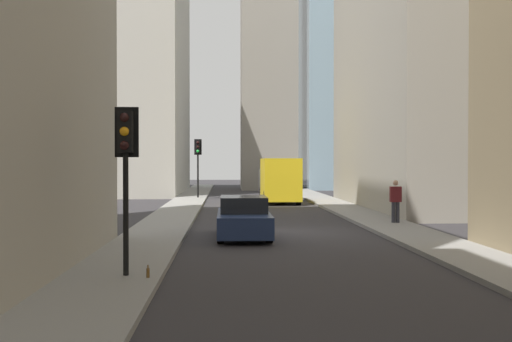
{
  "coord_description": "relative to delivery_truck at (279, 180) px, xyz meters",
  "views": [
    {
      "loc": [
        -21.87,
        2.0,
        2.59
      ],
      "look_at": [
        17.13,
        0.05,
        2.03
      ],
      "focal_mm": 41.8,
      "sensor_mm": 36.0,
      "label": 1
    }
  ],
  "objects": [
    {
      "name": "delivery_truck",
      "position": [
        0.0,
        0.0,
        0.0
      ],
      "size": [
        6.46,
        2.25,
        2.84
      ],
      "color": "yellow",
      "rests_on": "ground_plane"
    },
    {
      "name": "traffic_light_midblock",
      "position": [
        3.62,
        5.39,
        1.69
      ],
      "size": [
        0.43,
        0.52,
        4.1
      ],
      "color": "black",
      "rests_on": "sidewalk_right"
    },
    {
      "name": "discarded_bottle",
      "position": [
        -25.54,
        5.06,
        -1.21
      ],
      "size": [
        0.07,
        0.07,
        0.27
      ],
      "color": "brown",
      "rests_on": "sidewalk_right"
    },
    {
      "name": "traffic_light_foreground",
      "position": [
        -25.26,
        5.57,
        1.37
      ],
      "size": [
        0.43,
        0.52,
        3.66
      ],
      "color": "black",
      "rests_on": "sidewalk_right"
    },
    {
      "name": "building_left_midfar",
      "position": [
        -4.97,
        -9.2,
        9.73
      ],
      "size": [
        17.07,
        10.0,
        22.37
      ],
      "color": "#A8A091",
      "rests_on": "ground_plane"
    },
    {
      "name": "building_right_far",
      "position": [
        12.39,
        12.0,
        9.03
      ],
      "size": [
        16.8,
        10.0,
        20.98
      ],
      "color": "#B7B2A5",
      "rests_on": "ground_plane"
    },
    {
      "name": "sidewalk_right",
      "position": [
        -16.39,
        5.9,
        -1.39
      ],
      "size": [
        90.0,
        2.2,
        0.14
      ],
      "primitive_type": "cube",
      "color": "gray",
      "rests_on": "ground_plane"
    },
    {
      "name": "ground_plane",
      "position": [
        -16.39,
        1.4,
        -1.46
      ],
      "size": [
        135.0,
        135.0,
        0.0
      ],
      "primitive_type": "plane",
      "color": "#302D30"
    },
    {
      "name": "sidewalk_left",
      "position": [
        -16.39,
        -3.1,
        -1.39
      ],
      "size": [
        90.0,
        2.2,
        0.14
      ],
      "primitive_type": "cube",
      "color": "gray",
      "rests_on": "ground_plane"
    },
    {
      "name": "pedestrian",
      "position": [
        -14.35,
        -3.5,
        -0.38
      ],
      "size": [
        0.26,
        0.44,
        1.73
      ],
      "color": "#33333D",
      "rests_on": "sidewalk_left"
    },
    {
      "name": "sedan_navy",
      "position": [
        -17.82,
        2.8,
        -0.8
      ],
      "size": [
        4.3,
        1.78,
        1.42
      ],
      "color": "navy",
      "rests_on": "ground_plane"
    }
  ]
}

